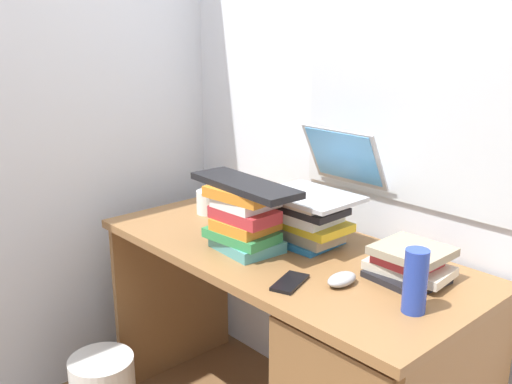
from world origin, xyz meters
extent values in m
cube|color=silver|center=(0.00, 0.36, 1.30)|extent=(6.00, 0.05, 2.60)
cube|color=silver|center=(0.27, 0.32, 1.30)|extent=(0.90, 0.01, 0.80)
cube|color=silver|center=(-0.89, 0.00, 1.30)|extent=(0.05, 6.00, 2.60)
cube|color=olive|center=(0.00, 0.00, 0.74)|extent=(1.34, 0.62, 0.03)
cube|color=olive|center=(-0.66, 0.00, 0.36)|extent=(0.02, 0.57, 0.72)
cube|color=#2672B2|center=(0.02, 0.09, 0.76)|extent=(0.20, 0.20, 0.02)
cube|color=gray|center=(0.03, 0.09, 0.79)|extent=(0.22, 0.15, 0.04)
cube|color=yellow|center=(0.04, 0.10, 0.82)|extent=(0.23, 0.17, 0.03)
cube|color=white|center=(0.04, 0.09, 0.85)|extent=(0.17, 0.17, 0.03)
cube|color=black|center=(0.05, 0.09, 0.88)|extent=(0.21, 0.16, 0.02)
cube|color=beige|center=(0.02, 0.09, 0.90)|extent=(0.18, 0.17, 0.03)
cube|color=teal|center=(-0.07, -0.10, 0.77)|extent=(0.22, 0.19, 0.04)
cube|color=#338C4C|center=(-0.08, -0.11, 0.81)|extent=(0.24, 0.17, 0.03)
cube|color=orange|center=(-0.08, -0.10, 0.84)|extent=(0.19, 0.18, 0.04)
cube|color=#B22D33|center=(-0.07, -0.11, 0.88)|extent=(0.22, 0.14, 0.04)
cube|color=white|center=(-0.08, -0.09, 0.92)|extent=(0.18, 0.18, 0.03)
cube|color=orange|center=(-0.08, -0.10, 0.95)|extent=(0.24, 0.18, 0.03)
cube|color=black|center=(0.42, 0.09, 0.76)|extent=(0.21, 0.19, 0.02)
cube|color=beige|center=(0.42, 0.11, 0.78)|extent=(0.25, 0.17, 0.03)
cube|color=#B22D33|center=(0.41, 0.10, 0.81)|extent=(0.16, 0.15, 0.03)
cube|color=gray|center=(0.42, 0.10, 0.84)|extent=(0.20, 0.19, 0.02)
cube|color=#B7BABF|center=(0.03, 0.09, 0.92)|extent=(0.31, 0.23, 0.01)
cube|color=#B7BABF|center=(0.03, 0.26, 1.03)|extent=(0.31, 0.11, 0.21)
cube|color=#59A5E5|center=(0.03, 0.25, 1.03)|extent=(0.28, 0.09, 0.18)
cube|color=black|center=(-0.07, -0.10, 0.98)|extent=(0.43, 0.16, 0.02)
ellipsoid|color=#A5A8AD|center=(0.31, -0.08, 0.77)|extent=(0.06, 0.10, 0.04)
cylinder|color=white|center=(-0.46, 0.04, 0.80)|extent=(0.09, 0.09, 0.09)
torus|color=white|center=(-0.41, 0.04, 0.80)|extent=(0.05, 0.01, 0.05)
cylinder|color=#263FA5|center=(0.54, -0.06, 0.84)|extent=(0.06, 0.06, 0.17)
cube|color=black|center=(0.21, -0.18, 0.76)|extent=(0.11, 0.15, 0.01)
camera|label=1|loc=(1.27, -1.27, 1.47)|focal=40.47mm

